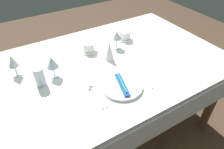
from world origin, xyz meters
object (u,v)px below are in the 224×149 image
object	(u,v)px
dinner_plate	(122,86)
wine_glass_centre	(13,62)
fork_outer	(97,94)
drink_tumbler	(40,77)
toothbrush_package	(122,84)
wine_glass_left	(117,36)
napkin_folded	(109,51)
coffee_cup_right	(89,47)
fork_inner	(94,96)
coffee_cup_left	(125,35)
spoon_soup	(139,76)
wine_glass_right	(52,63)

from	to	relation	value
dinner_plate	wine_glass_centre	world-z (taller)	wine_glass_centre
fork_outer	drink_tumbler	bearing A→B (deg)	134.67
toothbrush_package	drink_tumbler	bearing A→B (deg)	145.34
wine_glass_left	napkin_folded	size ratio (longest dim) A/B	0.97
wine_glass_centre	dinner_plate	bearing A→B (deg)	-41.47
wine_glass_centre	coffee_cup_right	bearing A→B (deg)	1.01
fork_inner	wine_glass_centre	bearing A→B (deg)	127.72
coffee_cup_left	napkin_folded	bearing A→B (deg)	-144.32
spoon_soup	wine_glass_left	bearing A→B (deg)	80.23
wine_glass_centre	wine_glass_right	distance (m)	0.26
wine_glass_left	drink_tumbler	size ratio (longest dim) A/B	1.17
fork_outer	wine_glass_centre	world-z (taller)	wine_glass_centre
spoon_soup	wine_glass_centre	distance (m)	0.81
dinner_plate	coffee_cup_right	xyz separation A→B (m)	(0.01, 0.48, 0.03)
coffee_cup_left	fork_inner	bearing A→B (deg)	-138.53
dinner_plate	fork_outer	world-z (taller)	dinner_plate
fork_inner	drink_tumbler	bearing A→B (deg)	131.13
coffee_cup_left	wine_glass_centre	distance (m)	0.88
dinner_plate	wine_glass_left	bearing A→B (deg)	62.17
dinner_plate	wine_glass_centre	xyz separation A→B (m)	(-0.53, 0.47, 0.09)
fork_inner	coffee_cup_right	distance (m)	0.50
spoon_soup	drink_tumbler	size ratio (longest dim) A/B	1.90
drink_tumbler	dinner_plate	bearing A→B (deg)	-34.66
dinner_plate	drink_tumbler	distance (m)	0.51
wine_glass_centre	wine_glass_left	world-z (taller)	wine_glass_centre
wine_glass_right	fork_outer	bearing A→B (deg)	-61.70
wine_glass_right	wine_glass_left	bearing A→B (deg)	9.92
dinner_plate	coffee_cup_left	world-z (taller)	coffee_cup_left
coffee_cup_right	wine_glass_centre	size ratio (longest dim) A/B	0.74
coffee_cup_right	drink_tumbler	bearing A→B (deg)	-156.06
fork_outer	wine_glass_right	xyz separation A→B (m)	(-0.16, 0.29, 0.10)
fork_inner	wine_glass_left	size ratio (longest dim) A/B	1.46
toothbrush_package	coffee_cup_left	xyz separation A→B (m)	(0.35, 0.49, 0.02)
spoon_soup	wine_glass_right	bearing A→B (deg)	148.91
coffee_cup_left	coffee_cup_right	world-z (taller)	coffee_cup_left
coffee_cup_right	coffee_cup_left	bearing A→B (deg)	2.49
fork_inner	spoon_soup	xyz separation A→B (m)	(0.34, 0.02, 0.00)
coffee_cup_right	wine_glass_right	distance (m)	0.37
coffee_cup_left	napkin_folded	distance (m)	0.32
spoon_soup	wine_glass_right	distance (m)	0.56
wine_glass_left	napkin_folded	bearing A→B (deg)	-139.38
toothbrush_package	wine_glass_left	xyz separation A→B (m)	(0.22, 0.42, 0.08)
dinner_plate	napkin_folded	distance (m)	0.32
coffee_cup_right	wine_glass_right	bearing A→B (deg)	-154.62
spoon_soup	drink_tumbler	xyz separation A→B (m)	(-0.57, 0.25, 0.05)
wine_glass_right	napkin_folded	distance (m)	0.41
wine_glass_left	dinner_plate	bearing A→B (deg)	-117.83
dinner_plate	drink_tumbler	size ratio (longest dim) A/B	2.08
drink_tumbler	spoon_soup	bearing A→B (deg)	-23.76
dinner_plate	wine_glass_left	size ratio (longest dim) A/B	1.77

